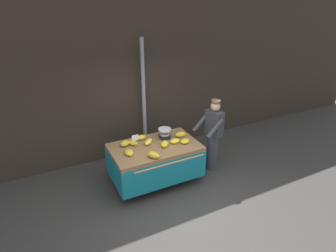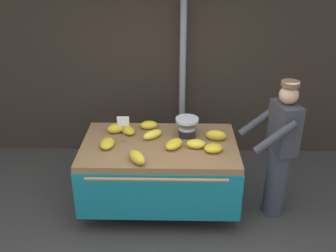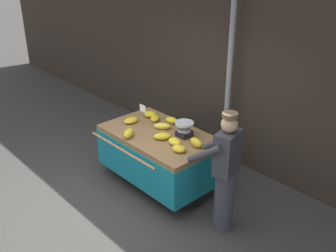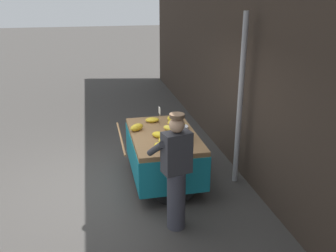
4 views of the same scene
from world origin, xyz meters
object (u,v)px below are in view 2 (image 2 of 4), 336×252
at_px(banana_bunch_7, 128,130).
at_px(price_sign, 123,124).
at_px(banana_bunch_5, 107,143).
at_px(banana_bunch_4, 137,157).
at_px(banana_bunch_1, 153,134).
at_px(banana_bunch_0, 116,128).
at_px(vendor_person, 280,151).
at_px(banana_cart, 160,160).
at_px(banana_bunch_9, 149,125).
at_px(banana_bunch_2, 196,144).
at_px(street_pole, 183,66).
at_px(banana_bunch_6, 213,148).
at_px(banana_bunch_8, 174,144).
at_px(weighing_scale, 187,127).
at_px(banana_bunch_3, 216,135).

bearing_deg(banana_bunch_7, price_sign, -94.72).
bearing_deg(banana_bunch_5, banana_bunch_4, -41.60).
bearing_deg(banana_bunch_7, banana_bunch_4, -75.31).
distance_m(banana_bunch_1, banana_bunch_7, 0.33).
xyz_separation_m(banana_bunch_0, vendor_person, (1.94, -0.38, -0.08)).
bearing_deg(banana_bunch_1, banana_bunch_0, 162.86).
relative_size(banana_bunch_5, vendor_person, 0.15).
distance_m(banana_cart, banana_bunch_9, 0.50).
relative_size(banana_bunch_7, banana_bunch_9, 1.00).
distance_m(banana_bunch_5, banana_bunch_7, 0.39).
xyz_separation_m(banana_bunch_4, banana_bunch_9, (0.07, 0.82, -0.01)).
bearing_deg(price_sign, banana_bunch_2, -6.96).
bearing_deg(street_pole, price_sign, -119.61).
relative_size(banana_bunch_1, banana_bunch_2, 1.22).
distance_m(banana_bunch_2, banana_bunch_5, 1.03).
relative_size(banana_cart, banana_bunch_1, 6.96).
height_order(banana_bunch_7, vendor_person, vendor_person).
distance_m(street_pole, banana_bunch_6, 1.55).
distance_m(banana_bunch_2, banana_bunch_8, 0.25).
bearing_deg(banana_bunch_6, banana_bunch_8, 169.60).
distance_m(banana_bunch_6, banana_bunch_8, 0.45).
xyz_separation_m(banana_bunch_0, banana_bunch_8, (0.73, -0.38, -0.01)).
bearing_deg(vendor_person, weighing_scale, 163.85).
relative_size(street_pole, banana_bunch_7, 13.28).
distance_m(banana_bunch_3, banana_bunch_8, 0.54).
relative_size(weighing_scale, banana_bunch_7, 1.28).
bearing_deg(banana_cart, weighing_scale, 31.90).
distance_m(banana_bunch_0, banana_bunch_4, 0.78).
relative_size(price_sign, banana_bunch_9, 1.54).
height_order(street_pole, banana_bunch_0, street_pole).
xyz_separation_m(street_pole, banana_bunch_8, (-0.11, -1.35, -0.51)).
distance_m(banana_bunch_3, banana_bunch_9, 0.87).
xyz_separation_m(banana_bunch_5, banana_bunch_9, (0.45, 0.48, 0.01)).
bearing_deg(banana_bunch_7, banana_bunch_5, -120.92).
distance_m(banana_bunch_3, banana_bunch_7, 1.08).
bearing_deg(weighing_scale, street_pole, 92.46).
xyz_separation_m(banana_bunch_0, banana_bunch_7, (0.15, -0.03, -0.01)).
bearing_deg(weighing_scale, banana_bunch_0, 175.21).
xyz_separation_m(banana_bunch_0, banana_bunch_1, (0.46, -0.14, -0.01)).
bearing_deg(banana_cart, price_sign, 178.25).
bearing_deg(banana_bunch_0, banana_bunch_9, 15.32).
bearing_deg(vendor_person, banana_bunch_4, -168.56).
bearing_deg(banana_bunch_3, banana_bunch_5, -171.22).
bearing_deg(street_pole, banana_bunch_5, -123.46).
bearing_deg(banana_bunch_3, banana_bunch_9, 160.95).
distance_m(banana_bunch_8, banana_bunch_9, 0.59).
relative_size(banana_cart, banana_bunch_5, 7.29).
distance_m(street_pole, weighing_scale, 1.13).
distance_m(price_sign, banana_bunch_7, 0.31).
xyz_separation_m(weighing_scale, price_sign, (-0.74, -0.19, 0.13)).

